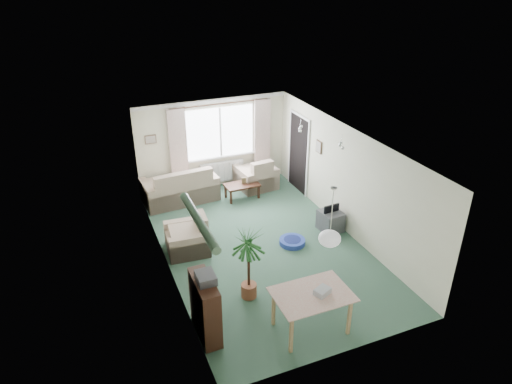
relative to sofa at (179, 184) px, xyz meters
name	(u,v)px	position (x,y,z in m)	size (l,w,h in m)	color
ground	(261,246)	(1.08, -2.75, -0.46)	(6.50, 6.50, 0.00)	#325443
window	(220,132)	(1.28, 0.48, 1.04)	(1.80, 0.03, 1.30)	white
curtain_rod	(220,104)	(1.28, 0.40, 1.81)	(2.60, 0.03, 0.03)	black
curtain_left	(178,148)	(0.13, 0.38, 0.81)	(0.45, 0.08, 2.00)	beige
curtain_right	(262,136)	(2.43, 0.38, 0.81)	(0.45, 0.08, 2.00)	beige
radiator	(222,171)	(1.28, 0.44, -0.06)	(1.20, 0.10, 0.55)	white
doorway	(299,154)	(3.06, -0.55, 0.54)	(0.03, 0.95, 2.00)	black
pendant_lamp	(330,239)	(1.28, -5.05, 1.02)	(0.36, 0.36, 0.36)	white
tinsel_garland	(199,221)	(-0.84, -5.05, 1.82)	(1.60, 1.60, 0.12)	#196626
bauble_cluster_a	(300,127)	(2.38, -1.85, 1.76)	(0.20, 0.20, 0.20)	silver
bauble_cluster_b	(342,143)	(2.68, -3.05, 1.76)	(0.20, 0.20, 0.20)	silver
wall_picture_back	(151,139)	(-0.52, 0.48, 1.09)	(0.28, 0.03, 0.22)	brown
wall_picture_right	(319,147)	(3.06, -1.55, 1.09)	(0.03, 0.24, 0.30)	brown
sofa	(179,184)	(0.00, 0.00, 0.00)	(1.83, 0.97, 0.92)	beige
armchair_corner	(256,172)	(2.07, -0.02, -0.03)	(0.96, 0.91, 0.85)	beige
armchair_left	(187,234)	(-0.42, -2.30, -0.06)	(0.88, 0.84, 0.79)	#C4B594
coffee_table	(242,191)	(1.50, -0.49, -0.26)	(0.86, 0.48, 0.39)	black
photo_frame	(244,181)	(1.56, -0.47, 0.01)	(0.12, 0.02, 0.16)	brown
bookshelf	(205,308)	(-0.76, -4.79, 0.07)	(0.29, 0.86, 1.05)	black
hifi_box	(206,278)	(-0.73, -4.81, 0.67)	(0.28, 0.35, 0.14)	#38383D
houseplant	(249,264)	(0.22, -4.19, 0.25)	(0.61, 0.61, 1.41)	#1B5121
dining_table	(311,312)	(0.85, -5.35, -0.10)	(1.14, 0.76, 0.71)	tan
gift_box	(322,292)	(0.99, -5.42, 0.31)	(0.25, 0.18, 0.12)	#B8B6C2
tv_cube	(331,221)	(2.78, -2.74, -0.23)	(0.46, 0.51, 0.46)	#3E3F44
pet_bed	(292,242)	(1.72, -2.94, -0.40)	(0.56, 0.56, 0.11)	navy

